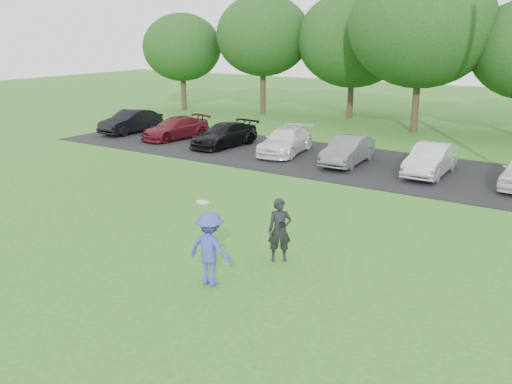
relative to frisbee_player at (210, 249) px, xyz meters
The scene contains 6 objects.
ground 1.29m from the frisbee_player, 131.70° to the right, with size 100.00×100.00×0.00m, color #2E6A1E.
parking_lot 12.29m from the frisbee_player, 93.14° to the left, with size 32.00×6.50×0.03m, color black.
frisbee_player is the anchor object (origin of this frame).
camera_bystander 2.00m from the frisbee_player, 74.19° to the left, with size 0.66×0.62×1.52m.
parked_cars 12.31m from the frisbee_player, 84.80° to the left, with size 30.79×5.09×1.24m.
tree_row 22.40m from the frisbee_player, 87.81° to the left, with size 42.39×9.85×8.64m.
Camera 1 is at (7.73, -8.06, 5.27)m, focal length 40.00 mm.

